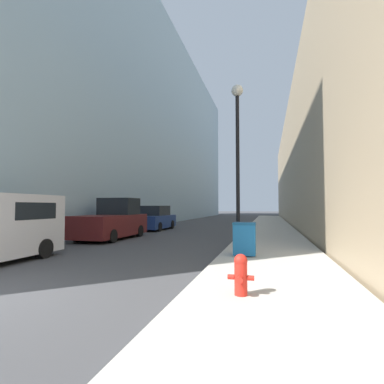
# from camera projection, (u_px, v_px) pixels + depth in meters

# --- Properties ---
(sidewalk_right) EXTENTS (3.39, 60.00, 0.13)m
(sidewalk_right) POSITION_uv_depth(u_px,v_px,m) (270.00, 229.00, 21.40)
(sidewalk_right) COLOR #B7B2A8
(sidewalk_right) RESTS_ON ground
(building_left_glass) EXTENTS (12.00, 60.00, 21.58)m
(building_left_glass) POSITION_uv_depth(u_px,v_px,m) (122.00, 126.00, 33.60)
(building_left_glass) COLOR #99B7C6
(building_left_glass) RESTS_ON ground
(building_right_stone) EXTENTS (12.00, 60.00, 11.47)m
(building_right_stone) POSITION_uv_depth(u_px,v_px,m) (357.00, 163.00, 27.49)
(building_right_stone) COLOR tan
(building_right_stone) RESTS_ON ground
(fire_hydrant) EXTENTS (0.47, 0.35, 0.73)m
(fire_hydrant) POSITION_uv_depth(u_px,v_px,m) (241.00, 273.00, 5.33)
(fire_hydrant) COLOR red
(fire_hydrant) RESTS_ON sidewalk_right
(trash_bin) EXTENTS (0.71, 0.61, 1.07)m
(trash_bin) POSITION_uv_depth(u_px,v_px,m) (244.00, 239.00, 9.59)
(trash_bin) COLOR #19609E
(trash_bin) RESTS_ON sidewalk_right
(lamppost) EXTENTS (0.50, 0.50, 6.88)m
(lamppost) POSITION_uv_depth(u_px,v_px,m) (238.00, 141.00, 12.92)
(lamppost) COLOR black
(lamppost) RESTS_ON sidewalk_right
(pickup_truck) EXTENTS (2.11, 4.91, 2.17)m
(pickup_truck) POSITION_uv_depth(u_px,v_px,m) (112.00, 222.00, 15.86)
(pickup_truck) COLOR #561919
(pickup_truck) RESTS_ON ground
(parked_sedan_near) EXTENTS (1.95, 4.52, 1.75)m
(parked_sedan_near) POSITION_uv_depth(u_px,v_px,m) (155.00, 219.00, 21.87)
(parked_sedan_near) COLOR navy
(parked_sedan_near) RESTS_ON ground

